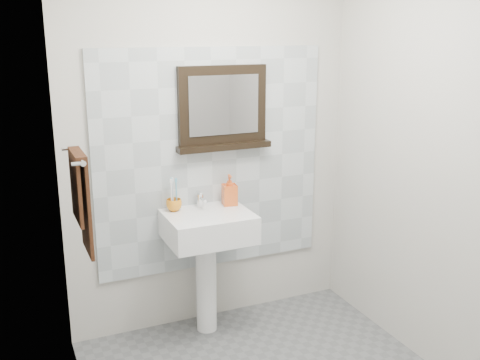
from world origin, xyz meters
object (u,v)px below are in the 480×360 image
object	(u,v)px
framed_mirror	(223,110)
pedestal_sink	(208,239)
toothbrush_cup	(174,205)
hand_towel	(81,195)
soap_dispenser	(230,190)

from	to	relation	value
framed_mirror	pedestal_sink	bearing A→B (deg)	-135.04
toothbrush_cup	hand_towel	bearing A→B (deg)	-143.88
pedestal_sink	toothbrush_cup	size ratio (longest dim) A/B	9.49
hand_towel	soap_dispenser	bearing A→B (deg)	23.42
soap_dispenser	framed_mirror	distance (m)	0.54
pedestal_sink	framed_mirror	bearing A→B (deg)	44.96
toothbrush_cup	hand_towel	xyz separation A→B (m)	(-0.64, -0.47, 0.27)
pedestal_sink	toothbrush_cup	world-z (taller)	pedestal_sink
soap_dispenser	framed_mirror	size ratio (longest dim) A/B	0.32
hand_towel	framed_mirror	bearing A→B (deg)	27.54
framed_mirror	hand_towel	distance (m)	1.19
pedestal_sink	soap_dispenser	distance (m)	0.36
toothbrush_cup	hand_towel	size ratio (longest dim) A/B	0.18
pedestal_sink	toothbrush_cup	distance (m)	0.32
toothbrush_cup	soap_dispenser	world-z (taller)	soap_dispenser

